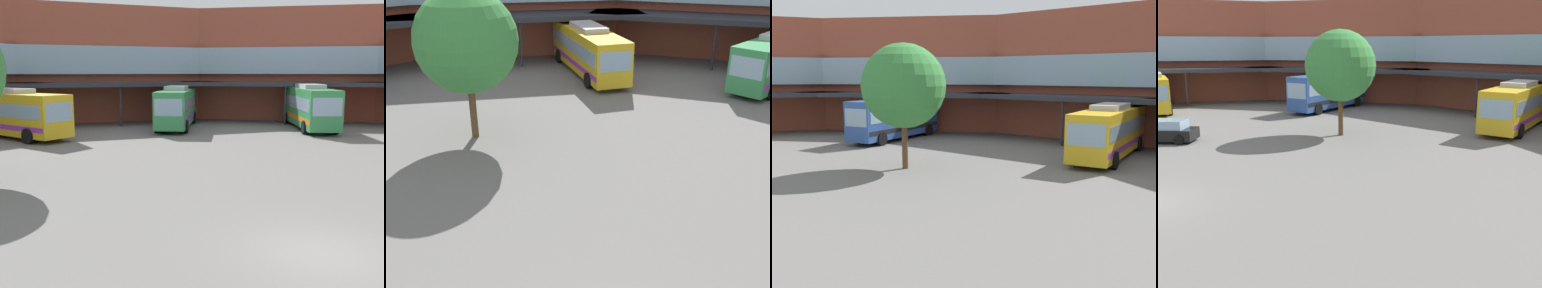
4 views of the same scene
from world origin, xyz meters
The scene contains 5 objects.
station_building centered at (0.00, 23.96, 5.71)m, with size 82.19×42.72×11.35m.
bus_0 centered at (-2.16, 27.67, 1.88)m, with size 6.57×11.49×3.72m.
bus_2 centered at (-19.02, 20.22, 1.99)m, with size 6.56×10.36×3.93m.
parked_car centered at (-12.02, 3.25, 0.74)m, with size 3.97×4.65×1.53m.
plaza_tree centered at (-7.45, 14.58, 5.02)m, with size 5.08×5.08×7.57m.
Camera 4 is at (18.73, -1.38, 6.47)m, focal length 39.85 mm.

